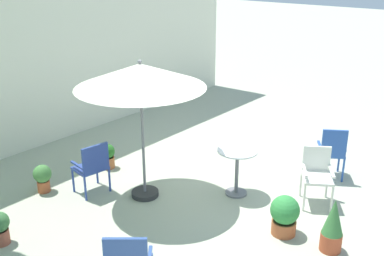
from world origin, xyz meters
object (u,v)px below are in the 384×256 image
(patio_chair_1, at_px, (317,172))
(potted_plant_2, at_px, (108,156))
(cafe_table_0, at_px, (237,164))
(potted_plant_4, at_px, (43,177))
(potted_plant_0, at_px, (333,226))
(patio_umbrella_0, at_px, (140,77))
(patio_chair_2, at_px, (93,165))
(patio_chair_0, at_px, (332,150))
(potted_plant_3, at_px, (285,215))

(patio_chair_1, relative_size, potted_plant_2, 1.92)
(cafe_table_0, relative_size, potted_plant_4, 1.65)
(potted_plant_0, bearing_deg, patio_umbrella_0, 99.84)
(cafe_table_0, bearing_deg, patio_chair_2, 128.92)
(patio_chair_0, height_order, potted_plant_4, patio_chair_0)
(patio_chair_1, distance_m, patio_chair_2, 3.55)
(potted_plant_0, xyz_separation_m, potted_plant_2, (-0.19, 4.20, -0.13))
(potted_plant_2, bearing_deg, potted_plant_4, 174.19)
(patio_chair_0, bearing_deg, cafe_table_0, 147.56)
(patio_umbrella_0, xyz_separation_m, potted_plant_0, (0.51, -2.93, -1.61))
(potted_plant_3, bearing_deg, patio_chair_2, 107.34)
(cafe_table_0, xyz_separation_m, patio_chair_2, (-1.46, 1.81, -0.03))
(cafe_table_0, distance_m, potted_plant_0, 1.89)
(patio_chair_2, distance_m, potted_plant_2, 1.00)
(patio_chair_2, height_order, potted_plant_2, patio_chair_2)
(patio_chair_2, relative_size, potted_plant_4, 1.87)
(patio_chair_0, bearing_deg, patio_chair_1, -170.81)
(patio_chair_0, distance_m, potted_plant_2, 3.99)
(patio_umbrella_0, xyz_separation_m, potted_plant_4, (-0.96, 1.40, -1.71))
(patio_chair_1, height_order, patio_chair_2, patio_chair_1)
(cafe_table_0, distance_m, potted_plant_4, 3.19)
(patio_chair_1, height_order, potted_plant_3, patio_chair_1)
(patio_chair_1, relative_size, potted_plant_3, 1.53)
(potted_plant_2, bearing_deg, patio_chair_0, -56.85)
(patio_chair_1, bearing_deg, potted_plant_0, -145.71)
(patio_chair_2, distance_m, potted_plant_4, 0.89)
(patio_umbrella_0, bearing_deg, potted_plant_3, -78.57)
(potted_plant_3, bearing_deg, patio_chair_1, 2.91)
(patio_umbrella_0, distance_m, patio_chair_0, 3.54)
(cafe_table_0, relative_size, patio_chair_1, 0.88)
(potted_plant_0, relative_size, potted_plant_2, 1.63)
(cafe_table_0, height_order, potted_plant_3, cafe_table_0)
(cafe_table_0, height_order, patio_chair_2, patio_chair_2)
(potted_plant_2, relative_size, potted_plant_3, 0.80)
(potted_plant_4, bearing_deg, potted_plant_2, -5.81)
(patio_chair_1, distance_m, potted_plant_2, 3.71)
(potted_plant_3, xyz_separation_m, potted_plant_4, (-1.42, 3.66, -0.03))
(potted_plant_2, height_order, potted_plant_4, potted_plant_4)
(cafe_table_0, relative_size, potted_plant_0, 1.03)
(patio_chair_2, distance_m, potted_plant_3, 3.11)
(potted_plant_4, bearing_deg, patio_umbrella_0, -55.50)
(patio_umbrella_0, bearing_deg, potted_plant_0, -80.16)
(cafe_table_0, bearing_deg, patio_chair_0, -32.44)
(potted_plant_0, xyz_separation_m, potted_plant_4, (-1.47, 4.33, -0.10))
(cafe_table_0, distance_m, patio_chair_2, 2.32)
(potted_plant_0, bearing_deg, potted_plant_4, 108.73)
(patio_chair_0, xyz_separation_m, patio_chair_2, (-2.96, 2.76, -0.03))
(patio_chair_0, distance_m, potted_plant_4, 4.89)
(patio_umbrella_0, xyz_separation_m, potted_plant_3, (0.46, -2.27, -1.68))
(patio_chair_2, xyz_separation_m, potted_plant_2, (0.78, 0.57, -0.27))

